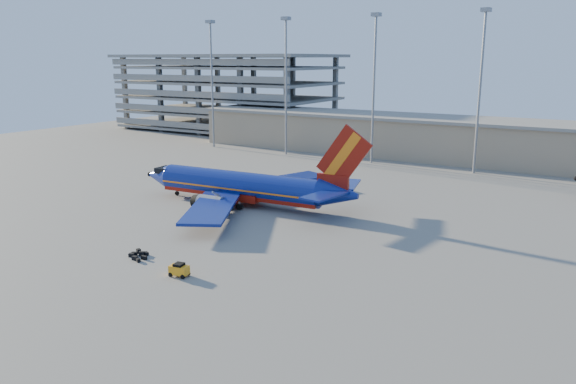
% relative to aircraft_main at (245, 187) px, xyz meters
% --- Properties ---
extents(ground, '(220.00, 220.00, 0.00)m').
position_rel_aircraft_main_xyz_m(ground, '(6.94, -5.87, -2.62)').
color(ground, slate).
rests_on(ground, ground).
extents(terminal_building, '(122.00, 16.00, 8.50)m').
position_rel_aircraft_main_xyz_m(terminal_building, '(16.94, 52.13, 1.70)').
color(terminal_building, '#9B8A6B').
rests_on(terminal_building, ground).
extents(parking_garage, '(62.00, 32.00, 21.40)m').
position_rel_aircraft_main_xyz_m(parking_garage, '(-55.06, 68.17, 9.11)').
color(parking_garage, slate).
rests_on(parking_garage, ground).
extents(light_mast_row, '(101.60, 1.60, 28.65)m').
position_rel_aircraft_main_xyz_m(light_mast_row, '(11.94, 40.13, 14.94)').
color(light_mast_row, gray).
rests_on(light_mast_row, ground).
extents(aircraft_main, '(36.21, 34.75, 12.26)m').
position_rel_aircraft_main_xyz_m(aircraft_main, '(0.00, 0.00, 0.00)').
color(aircraft_main, navy).
rests_on(aircraft_main, ground).
extents(baggage_tug, '(1.96, 1.37, 1.30)m').
position_rel_aircraft_main_xyz_m(baggage_tug, '(10.37, -25.19, -1.94)').
color(baggage_tug, '#FE9F16').
rests_on(baggage_tug, ground).
extents(luggage_pile, '(2.58, 2.48, 0.49)m').
position_rel_aircraft_main_xyz_m(luggage_pile, '(3.12, -23.42, -2.42)').
color(luggage_pile, black).
rests_on(luggage_pile, ground).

